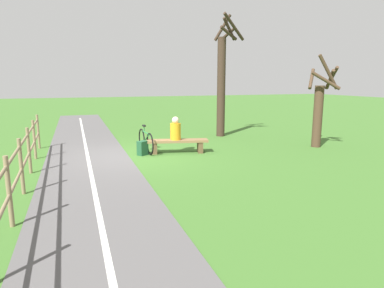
% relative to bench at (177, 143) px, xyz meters
% --- Properties ---
extents(ground_plane, '(80.00, 80.00, 0.00)m').
position_rel_bench_xyz_m(ground_plane, '(1.57, -0.07, -0.32)').
color(ground_plane, '#3D6B28').
extents(paved_path, '(2.54, 36.00, 0.02)m').
position_rel_bench_xyz_m(paved_path, '(2.90, 3.93, -0.32)').
color(paved_path, '#565454').
rests_on(paved_path, ground_plane).
extents(path_centre_line, '(0.13, 32.00, 0.00)m').
position_rel_bench_xyz_m(path_centre_line, '(2.90, 3.93, -0.31)').
color(path_centre_line, silver).
rests_on(path_centre_line, paved_path).
extents(bench, '(2.09, 0.90, 0.45)m').
position_rel_bench_xyz_m(bench, '(0.00, 0.00, 0.00)').
color(bench, brown).
rests_on(bench, ground_plane).
extents(person_seated, '(0.42, 0.42, 0.78)m').
position_rel_bench_xyz_m(person_seated, '(0.06, -0.01, 0.47)').
color(person_seated, orange).
rests_on(person_seated, bench).
extents(bicycle, '(0.16, 1.80, 0.91)m').
position_rel_bench_xyz_m(bicycle, '(0.97, -0.53, 0.06)').
color(bicycle, black).
rests_on(bicycle, ground_plane).
extents(backpack, '(0.38, 0.37, 0.47)m').
position_rel_bench_xyz_m(backpack, '(1.18, -0.06, -0.09)').
color(backpack, '#1E4C2D').
rests_on(backpack, ground_plane).
extents(fence_roadside, '(0.38, 12.36, 1.22)m').
position_rel_bench_xyz_m(fence_roadside, '(4.33, 3.77, 0.39)').
color(fence_roadside, '#847051').
rests_on(fence_roadside, ground_plane).
extents(tree_far_left, '(1.24, 1.18, 3.29)m').
position_rel_bench_xyz_m(tree_far_left, '(-5.14, 0.72, 1.11)').
color(tree_far_left, '#473323').
rests_on(tree_far_left, ground_plane).
extents(tree_mid_field, '(1.23, 1.47, 5.16)m').
position_rel_bench_xyz_m(tree_mid_field, '(-2.83, -2.71, 2.11)').
color(tree_mid_field, '#38281E').
rests_on(tree_mid_field, ground_plane).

